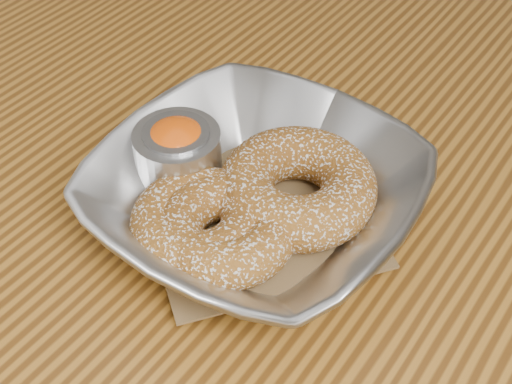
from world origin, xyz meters
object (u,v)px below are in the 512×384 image
Objects in this scene: ramekin at (178,155)px; donut_extra at (200,221)px; donut_back at (297,187)px; table at (281,237)px; donut_front at (225,229)px; serving_bowl at (256,197)px.

donut_extra is at bearing -36.90° from ramekin.
ramekin is (-0.05, 0.04, 0.01)m from donut_extra.
donut_back is 0.09m from ramekin.
table is 0.17m from donut_front.
donut_back is 1.16× the size of donut_front.
donut_extra is (-0.04, -0.06, -0.00)m from donut_back.
donut_extra is at bearing -84.99° from table.
donut_front is 1.02× the size of donut_extra.
ramekin is at bearing 154.07° from donut_front.
serving_bowl reaches higher than donut_back.
donut_front and donut_extra have the same top height.
donut_front is (-0.02, -0.06, -0.00)m from donut_back.
donut_extra is at bearing -167.97° from donut_front.
table is at bearing 130.39° from donut_back.
table is 13.06× the size of donut_front.
donut_front is at bearing -25.93° from ramekin.
donut_back is (0.02, 0.02, 0.00)m from serving_bowl.
donut_front is 0.02m from donut_extra.
donut_back is 0.07m from donut_extra.
donut_back is at bearing 72.93° from donut_front.
donut_back is 1.77× the size of ramekin.
donut_extra is 1.49× the size of ramekin.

